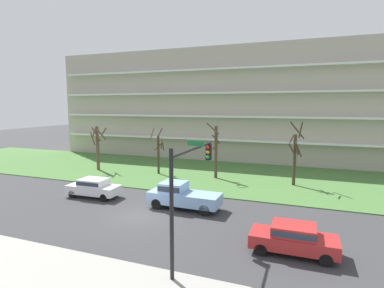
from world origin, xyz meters
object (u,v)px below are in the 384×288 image
(tree_left, at_px, (158,152))
(tree_center, at_px, (216,150))
(tree_right, at_px, (295,155))
(pickup_blue_near_left, at_px, (182,195))
(sedan_red_center_left, at_px, (293,238))
(tree_far_left, at_px, (98,145))
(traffic_signal_mast, at_px, (188,181))
(sedan_white_center_right, at_px, (94,187))

(tree_left, bearing_deg, tree_center, 1.77)
(tree_right, xyz_separation_m, pickup_blue_near_left, (-7.59, -9.75, -1.98))
(tree_center, relative_size, sedan_red_center_left, 1.34)
(tree_far_left, xyz_separation_m, tree_center, (14.16, 0.97, -0.06))
(tree_left, height_order, traffic_signal_mast, traffic_signal_mast)
(tree_left, xyz_separation_m, tree_right, (14.47, 0.00, 0.43))
(sedan_red_center_left, bearing_deg, tree_left, 136.13)
(tree_center, distance_m, sedan_red_center_left, 16.87)
(tree_center, xyz_separation_m, traffic_signal_mast, (3.63, -17.12, 1.08))
(tree_left, bearing_deg, tree_far_left, -174.21)
(pickup_blue_near_left, height_order, sedan_white_center_right, pickup_blue_near_left)
(tree_far_left, distance_m, sedan_red_center_left, 26.41)
(pickup_blue_near_left, relative_size, traffic_signal_mast, 0.92)
(sedan_red_center_left, relative_size, traffic_signal_mast, 0.75)
(traffic_signal_mast, bearing_deg, sedan_red_center_left, 29.01)
(pickup_blue_near_left, bearing_deg, tree_far_left, -30.88)
(sedan_red_center_left, height_order, traffic_signal_mast, traffic_signal_mast)
(tree_far_left, bearing_deg, traffic_signal_mast, -42.23)
(tree_right, bearing_deg, sedan_red_center_left, -87.71)
(pickup_blue_near_left, bearing_deg, tree_left, -53.79)
(pickup_blue_near_left, height_order, traffic_signal_mast, traffic_signal_mast)
(tree_left, height_order, sedan_red_center_left, tree_left)
(tree_left, distance_m, sedan_white_center_right, 9.96)
(tree_right, bearing_deg, pickup_blue_near_left, -127.91)
(tree_center, height_order, pickup_blue_near_left, tree_center)
(tree_center, xyz_separation_m, sedan_red_center_left, (8.45, -14.45, -2.13))
(tree_right, distance_m, pickup_blue_near_left, 12.51)
(tree_right, relative_size, pickup_blue_near_left, 1.15)
(tree_right, relative_size, traffic_signal_mast, 1.05)
(traffic_signal_mast, bearing_deg, tree_center, 101.99)
(pickup_blue_near_left, distance_m, sedan_white_center_right, 8.03)
(tree_right, distance_m, traffic_signal_mast, 17.48)
(tree_right, distance_m, sedan_red_center_left, 14.42)
(tree_left, bearing_deg, pickup_blue_near_left, -54.78)
(tree_center, bearing_deg, sedan_red_center_left, -59.70)
(tree_far_left, height_order, traffic_signal_mast, traffic_signal_mast)
(traffic_signal_mast, bearing_deg, tree_right, 75.93)
(pickup_blue_near_left, bearing_deg, traffic_signal_mast, 116.01)
(tree_left, bearing_deg, traffic_signal_mast, -58.85)
(sedan_white_center_right, relative_size, traffic_signal_mast, 0.75)
(tree_far_left, distance_m, tree_right, 22.05)
(sedan_white_center_right, bearing_deg, tree_left, -98.73)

